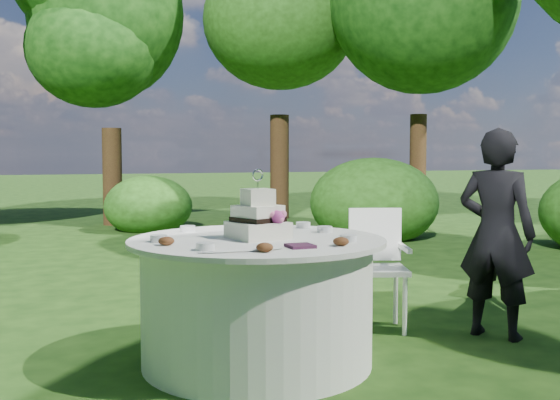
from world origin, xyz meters
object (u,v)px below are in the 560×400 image
object	(u,v)px
cake	(258,220)
chair	(377,258)
napkins	(300,246)
guest	(496,233)
table	(257,300)

from	to	relation	value
cake	chair	world-z (taller)	cake
chair	cake	bearing A→B (deg)	-156.03
cake	napkins	bearing A→B (deg)	-79.03
guest	chair	bearing A→B (deg)	17.16
napkins	guest	distance (m)	1.70
napkins	cake	bearing A→B (deg)	100.97
table	chair	size ratio (longest dim) A/B	1.78
napkins	chair	distance (m)	1.40
guest	cake	bearing A→B (deg)	54.70
guest	table	bearing A→B (deg)	54.59
cake	guest	bearing A→B (deg)	-1.26
table	cake	distance (m)	0.50
guest	table	distance (m)	1.78
chair	guest	bearing A→B (deg)	-38.80
guest	chair	xyz separation A→B (m)	(-0.65, 0.52, -0.21)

